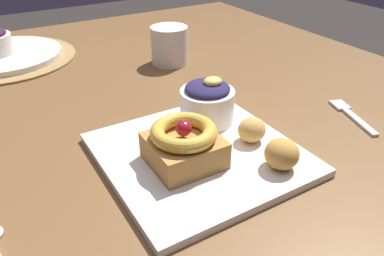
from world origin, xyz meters
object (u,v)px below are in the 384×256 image
at_px(coffee_mug, 169,45).
at_px(fork, 350,114).
at_px(fritter_front, 282,154).
at_px(back_plate, 4,55).
at_px(berry_ramekin, 207,102).
at_px(front_plate, 199,154).
at_px(cake_slice, 184,144).
at_px(fritter_middle, 252,130).

bearing_deg(coffee_mug, fork, -68.74).
bearing_deg(fritter_front, fork, 15.38).
distance_m(fritter_front, fork, 0.23).
distance_m(back_plate, coffee_mug, 0.39).
relative_size(berry_ramekin, fork, 0.70).
height_order(front_plate, fritter_front, fritter_front).
relative_size(cake_slice, coffee_mug, 1.12).
height_order(berry_ramekin, coffee_mug, berry_ramekin).
distance_m(berry_ramekin, coffee_mug, 0.30).
bearing_deg(front_plate, berry_ramekin, 49.88).
distance_m(cake_slice, fritter_middle, 0.11).
bearing_deg(fork, fritter_middle, 106.46).
height_order(fritter_middle, coffee_mug, coffee_mug).
bearing_deg(back_plate, fritter_middle, -66.32).
xyz_separation_m(cake_slice, fritter_front, (0.11, -0.08, -0.01)).
relative_size(cake_slice, fork, 0.76).
bearing_deg(cake_slice, fork, -2.82).
xyz_separation_m(front_plate, cake_slice, (-0.03, -0.01, 0.04)).
xyz_separation_m(fritter_middle, back_plate, (-0.26, 0.60, -0.02)).
height_order(berry_ramekin, back_plate, berry_ramekin).
distance_m(fritter_front, back_plate, 0.71).
bearing_deg(cake_slice, front_plate, 21.06).
bearing_deg(fork, front_plate, 103.91).
bearing_deg(fritter_front, front_plate, 129.42).
distance_m(front_plate, coffee_mug, 0.39).
relative_size(cake_slice, berry_ramekin, 1.08).
relative_size(fork, coffee_mug, 1.47).
bearing_deg(front_plate, back_plate, 107.34).
bearing_deg(back_plate, fritter_front, -69.18).
distance_m(berry_ramekin, fritter_front, 0.16).
xyz_separation_m(berry_ramekin, coffee_mug, (0.09, 0.29, -0.00)).
relative_size(front_plate, back_plate, 1.02).
bearing_deg(fritter_middle, fork, -2.99).
xyz_separation_m(cake_slice, fritter_middle, (0.11, -0.00, -0.01)).
xyz_separation_m(cake_slice, fork, (0.33, -0.02, -0.04)).
relative_size(berry_ramekin, fritter_front, 1.88).
xyz_separation_m(front_plate, coffee_mug, (0.14, 0.36, 0.04)).
bearing_deg(berry_ramekin, coffee_mug, 73.41).
relative_size(cake_slice, back_plate, 0.36).
height_order(back_plate, fork, back_plate).
height_order(fritter_front, back_plate, fritter_front).
height_order(fritter_front, fork, fritter_front).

